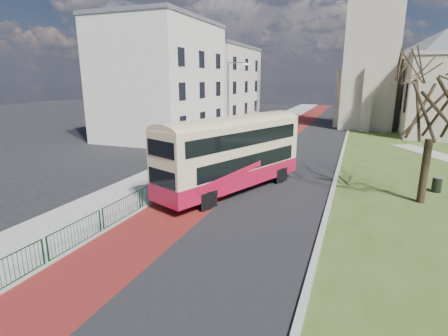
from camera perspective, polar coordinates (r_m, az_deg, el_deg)
The scene contains 14 objects.
ground at distance 16.61m, azimuth -6.50°, elevation -9.16°, with size 160.00×160.00×0.00m, color black.
road_carriageway at distance 34.57m, azimuth 11.18°, elevation 3.11°, with size 9.00×120.00×0.01m, color black.
bus_lane at distance 35.11m, azimuth 6.84°, elevation 3.46°, with size 3.40×120.00×0.01m, color #591414.
pavement_west at distance 36.19m, azimuth 0.99°, elevation 3.97°, with size 4.00×120.00×0.12m, color gray.
kerb_west at distance 35.57m, azimuth 4.02°, elevation 3.76°, with size 0.25×120.00×0.13m, color #999993.
kerb_east at distance 36.07m, azimuth 18.96°, elevation 3.16°, with size 0.25×80.00×0.13m, color #999993.
pedestrian_railing at distance 21.05m, azimuth -8.70°, elevation -2.49°, with size 0.07×24.00×1.12m.
gothic_church at distance 52.15m, azimuth 28.58°, elevation 19.94°, with size 16.38×18.00×40.00m.
street_block_near at distance 41.28m, azimuth -10.17°, elevation 14.05°, with size 10.30×14.30×13.00m.
street_block_far at distance 55.64m, azimuth -1.43°, elevation 13.52°, with size 10.30×16.30×11.50m.
streetlamp at distance 33.55m, azimuth 0.90°, elevation 10.95°, with size 2.13×0.18×8.00m.
bus at distance 20.55m, azimuth 1.42°, elevation 2.78°, with size 6.12×10.50×4.33m.
winter_tree_near at distance 21.01m, azimuth 31.47°, elevation 11.41°, with size 6.42×6.42×8.99m.
litter_bin at distance 24.32m, azimuth 31.41°, elevation -2.31°, with size 0.63×0.63×0.92m.
Camera 1 is at (7.14, -13.46, 6.61)m, focal length 28.00 mm.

